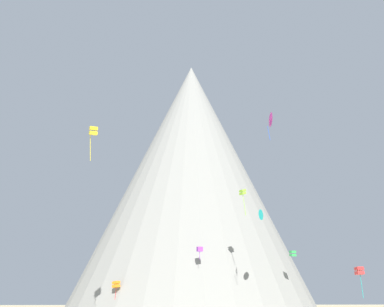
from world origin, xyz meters
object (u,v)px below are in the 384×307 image
(rock_massif, at_px, (192,182))
(kite_violet_low, at_px, (200,249))
(kite_yellow_high, at_px, (93,131))
(kite_orange_low, at_px, (116,285))
(kite_magenta_high, at_px, (270,120))
(kite_lime_mid, at_px, (243,193))
(kite_red_low, at_px, (359,271))
(kite_teal_mid, at_px, (260,215))
(kite_green_low, at_px, (293,254))

(rock_massif, xyz_separation_m, kite_violet_low, (-0.64, -28.00, -20.34))
(kite_yellow_high, xyz_separation_m, kite_orange_low, (2.55, 25.11, -22.07))
(kite_magenta_high, height_order, kite_lime_mid, kite_magenta_high)
(kite_yellow_high, distance_m, kite_lime_mid, 29.80)
(kite_yellow_high, xyz_separation_m, kite_red_low, (40.43, 1.24, -20.65))
(kite_red_low, height_order, kite_magenta_high, kite_magenta_high)
(kite_magenta_high, relative_size, kite_teal_mid, 2.38)
(rock_massif, bearing_deg, kite_yellow_high, -111.36)
(kite_yellow_high, bearing_deg, kite_violet_low, -147.88)
(kite_red_low, bearing_deg, kite_lime_mid, -44.29)
(kite_yellow_high, xyz_separation_m, kite_violet_low, (18.40, 20.68, -15.65))
(kite_orange_low, height_order, kite_lime_mid, kite_lime_mid)
(kite_violet_low, bearing_deg, rock_massif, 77.68)
(kite_red_low, relative_size, kite_magenta_high, 0.99)
(kite_violet_low, relative_size, kite_lime_mid, 0.50)
(kite_green_low, relative_size, kite_magenta_high, 0.28)
(kite_violet_low, bearing_deg, kite_red_low, -52.45)
(kite_orange_low, xyz_separation_m, kite_lime_mid, (23.18, -11.36, 16.02))
(kite_magenta_high, relative_size, kite_orange_low, 0.80)
(kite_yellow_high, relative_size, kite_violet_low, 2.30)
(rock_massif, distance_m, kite_orange_low, 39.28)
(kite_orange_low, relative_size, kite_teal_mid, 2.97)
(kite_magenta_high, xyz_separation_m, kite_violet_low, (-8.65, 23.63, -17.24))
(kite_yellow_high, distance_m, kite_green_low, 47.65)
(rock_massif, bearing_deg, kite_green_low, -52.48)
(kite_red_low, bearing_deg, kite_orange_low, -36.09)
(kite_lime_mid, height_order, kite_teal_mid, kite_lime_mid)
(kite_red_low, relative_size, kite_violet_low, 1.82)
(kite_red_low, distance_m, kite_teal_mid, 18.78)
(kite_violet_low, height_order, kite_teal_mid, kite_teal_mid)
(kite_yellow_high, xyz_separation_m, kite_magenta_high, (27.05, -2.95, 1.58))
(kite_red_low, height_order, kite_violet_low, kite_violet_low)
(kite_magenta_high, bearing_deg, kite_lime_mid, -175.36)
(kite_lime_mid, bearing_deg, kite_yellow_high, 87.84)
(kite_orange_low, bearing_deg, kite_violet_low, 117.38)
(kite_green_low, distance_m, kite_violet_low, 19.63)
(kite_green_low, relative_size, kite_violet_low, 0.51)
(kite_red_low, bearing_deg, kite_green_low, -87.07)
(kite_magenta_high, bearing_deg, kite_violet_low, -159.77)
(kite_orange_low, bearing_deg, kite_lime_mid, 106.89)
(kite_magenta_high, distance_m, kite_orange_low, 44.13)
(kite_teal_mid, bearing_deg, kite_magenta_high, 33.41)
(kite_green_low, height_order, kite_teal_mid, kite_teal_mid)
(kite_green_low, distance_m, kite_lime_mid, 18.84)
(kite_green_low, bearing_deg, kite_yellow_high, -159.83)
(kite_violet_low, bearing_deg, kite_teal_mid, -54.49)
(rock_massif, xyz_separation_m, kite_lime_mid, (6.70, -34.93, -10.73))
(kite_green_low, distance_m, kite_magenta_high, 34.21)
(kite_orange_low, relative_size, kite_lime_mid, 1.16)
(kite_green_low, bearing_deg, kite_orange_low, 166.09)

